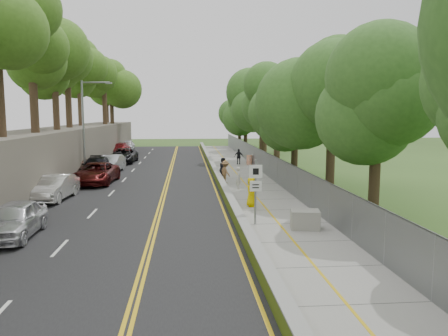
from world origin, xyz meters
The scene contains 26 objects.
ground centered at (0.00, 0.00, 0.00)m, with size 140.00×140.00×0.00m, color #33511E.
road centered at (-5.40, 15.00, 0.02)m, with size 11.20×66.00×0.04m, color black.
sidewalk centered at (2.55, 15.00, 0.03)m, with size 4.20×66.00×0.05m, color gray.
jersey_barrier centered at (0.25, 15.00, 0.30)m, with size 0.42×66.00×0.60m, color #A4E41A.
rock_embankment centered at (-13.50, 15.00, 2.00)m, with size 5.00×66.00×4.00m, color #595147.
chainlink_fence centered at (4.65, 15.00, 1.00)m, with size 0.04×66.00×2.00m, color slate.
trees_embankment centered at (-13.00, 15.00, 10.50)m, with size 6.40×66.00×13.00m, color #4A7B23, non-canonical shape.
trees_fenceside centered at (7.00, 15.00, 7.00)m, with size 7.00×66.00×14.00m, color #3F7329, non-canonical shape.
streetlight centered at (-10.46, 14.00, 4.64)m, with size 2.52×0.22×8.00m.
signpost centered at (1.05, -3.02, 1.96)m, with size 0.62×0.09×3.10m.
construction_barrel centered at (4.30, 21.40, 0.54)m, with size 0.60×0.60×0.98m, color #D24306.
concrete_block centered at (3.20, -4.00, 0.48)m, with size 1.29×0.97×0.86m, color gray.
car_0 centered at (-9.53, -4.26, 0.81)m, with size 1.82×4.51×1.54m, color silver.
car_1 centered at (-10.28, 4.01, 0.81)m, with size 1.62×4.65×1.53m, color silver.
car_2 centered at (-9.00, 10.20, 0.83)m, with size 2.62×5.68×1.58m, color #521212.
car_3 centered at (-9.79, 14.31, 0.84)m, with size 2.23×5.49×1.59m, color black.
car_4 centered at (-10.60, 14.64, 0.76)m, with size 1.70×4.24×1.44m, color gray.
car_5 centered at (-9.00, 16.61, 0.82)m, with size 1.64×4.71×1.55m, color #A6A8AD.
car_6 centered at (-9.00, 24.26, 0.82)m, with size 2.57×5.58×1.55m, color black.
car_7 centered at (-10.60, 32.36, 0.82)m, with size 2.17×5.35×1.55m, color maroon.
car_8 centered at (-10.60, 39.93, 0.82)m, with size 1.83×4.56×1.55m, color silver.
painter_0 centered at (1.45, 1.00, 0.89)m, with size 0.82×0.54×1.69m, color #F1CC00.
painter_1 centered at (1.45, 6.94, 0.82)m, with size 0.56×0.37×1.54m, color silver.
painter_2 centered at (0.75, 11.44, 0.93)m, with size 0.85×0.66×1.75m, color black.
painter_3 centered at (0.75, 9.65, 0.90)m, with size 1.10×0.63×1.70m, color brown.
person_far centered at (3.23, 21.73, 0.86)m, with size 0.95×0.39×1.62m, color black.
Camera 1 is at (-2.19, -23.15, 5.30)m, focal length 35.00 mm.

